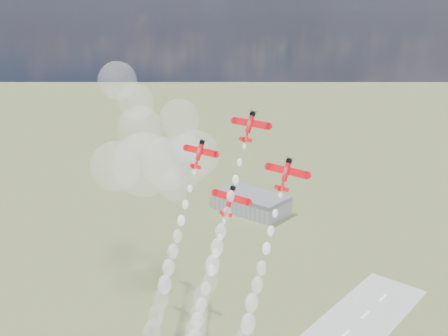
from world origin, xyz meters
name	(u,v)px	position (x,y,z in m)	size (l,w,h in m)	color
hangar	(251,203)	(-120.00, 180.00, 6.50)	(50.00, 28.00, 13.00)	gray
plane_lead	(249,126)	(-2.93, 21.44, 105.78)	(12.78, 6.07, 8.62)	red
plane_left	(199,153)	(-18.83, 16.99, 95.58)	(12.78, 6.07, 8.62)	red
plane_right	(286,174)	(12.97, 16.99, 95.58)	(12.78, 6.07, 8.62)	red
plane_slot	(230,200)	(-2.93, 12.53, 85.38)	(12.78, 6.07, 8.62)	red
smoke_trail_lead	(205,292)	(-3.02, 1.54, 60.13)	(5.92, 25.51, 53.63)	white
smoke_trail_left	(158,311)	(-18.55, -2.99, 50.02)	(5.23, 25.59, 54.19)	white
drifted_smoke_cloud	(150,149)	(-51.18, 25.98, 89.65)	(57.41, 38.67, 52.54)	white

